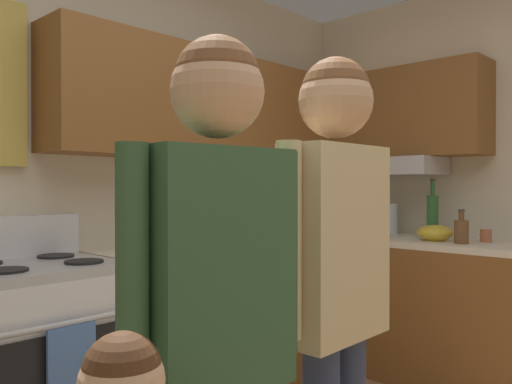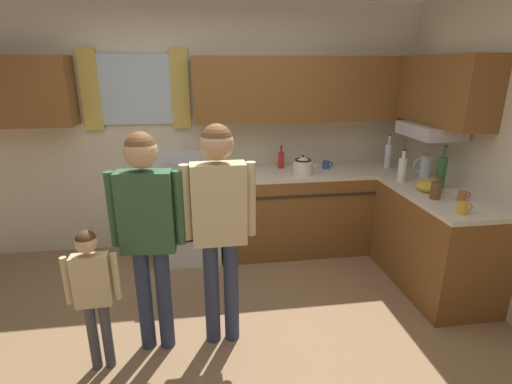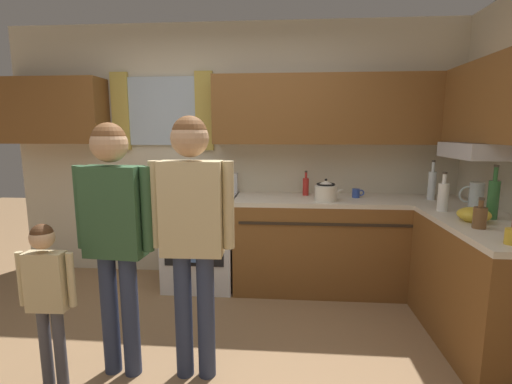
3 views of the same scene
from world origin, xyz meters
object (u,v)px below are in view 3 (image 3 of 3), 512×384
bottle_wine_green (493,198)px  mug_cobalt_blue (356,193)px  bottle_sauce_red (306,186)px  adult_holding_child (114,221)px  stove_oven (201,239)px  bottle_milk_white (443,196)px  mixing_bowl (474,215)px  adult_in_plaid (192,219)px  bottle_tall_clear (432,185)px  stovetop_kettle (326,191)px  small_child (47,287)px  water_pitcher (475,196)px  bottle_squat_brown (480,217)px

bottle_wine_green → mug_cobalt_blue: size_ratio=3.43×
bottle_sauce_red → adult_holding_child: bearing=-128.2°
stove_oven → mug_cobalt_blue: stove_oven is taller
bottle_milk_white → bottle_wine_green: bearing=-45.8°
bottle_sauce_red → bottle_milk_white: (1.05, -0.65, 0.03)m
mixing_bowl → adult_in_plaid: size_ratio=0.13×
bottle_sauce_red → bottle_tall_clear: bearing=-7.3°
stovetop_kettle → small_child: bearing=-140.6°
stove_oven → mug_cobalt_blue: (1.51, 0.04, 0.48)m
stove_oven → stovetop_kettle: size_ratio=4.02×
water_pitcher → mug_cobalt_blue: bearing=151.9°
bottle_tall_clear → stovetop_kettle: size_ratio=1.34×
bottle_squat_brown → water_pitcher: (0.27, 0.63, 0.03)m
mixing_bowl → adult_in_plaid: adult_in_plaid is taller
bottle_milk_white → small_child: bottle_milk_white is taller
bottle_milk_white → small_child: (-2.63, -1.08, -0.38)m
bottle_tall_clear → water_pitcher: (0.19, -0.41, -0.03)m
bottle_milk_white → bottle_squat_brown: size_ratio=1.53×
mug_cobalt_blue → adult_in_plaid: adult_in_plaid is taller
stovetop_kettle → adult_holding_child: size_ratio=0.17×
bottle_squat_brown → adult_holding_child: size_ratio=0.13×
bottle_sauce_red → bottle_wine_green: bearing=-34.8°
stovetop_kettle → stove_oven: bearing=172.5°
bottle_milk_white → stovetop_kettle: 0.95m
bottle_tall_clear → adult_in_plaid: bearing=-143.6°
stovetop_kettle → mixing_bowl: size_ratio=1.25×
bottle_tall_clear → stovetop_kettle: bearing=-171.6°
adult_holding_child → water_pitcher: bearing=21.4°
bottle_milk_white → bottle_wine_green: size_ratio=0.79×
bottle_milk_white → mug_cobalt_blue: (-0.57, 0.56, -0.08)m
mixing_bowl → small_child: 2.82m
bottle_squat_brown → small_child: bearing=-168.4°
bottle_wine_green → bottle_tall_clear: bearing=100.9°
adult_holding_child → adult_in_plaid: size_ratio=0.98×
bottle_milk_white → stovetop_kettle: bottle_milk_white is taller
bottle_squat_brown → small_child: size_ratio=0.20×
adult_in_plaid → small_child: bearing=-168.1°
bottle_squat_brown → small_child: bottle_squat_brown is taller
adult_holding_child → bottle_wine_green: bearing=14.7°
bottle_wine_green → stovetop_kettle: bottle_wine_green is taller
water_pitcher → mixing_bowl: 0.49m
stove_oven → bottle_wine_green: bearing=-18.1°
bottle_wine_green → small_child: 3.02m
bottle_milk_white → mixing_bowl: 0.36m
bottle_squat_brown → water_pitcher: size_ratio=0.93×
mug_cobalt_blue → stove_oven: bearing=-178.3°
bottle_milk_white → small_child: bearing=-157.7°
bottle_milk_white → bottle_squat_brown: (0.02, -0.54, -0.04)m
water_pitcher → adult_holding_child: (-2.57, -1.01, -0.02)m
bottle_squat_brown → mug_cobalt_blue: size_ratio=1.79×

